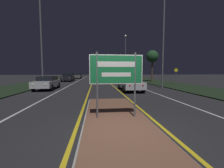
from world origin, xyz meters
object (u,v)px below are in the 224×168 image
at_px(car_receding_0, 130,83).
at_px(car_approaching_1, 68,77).
at_px(streetlight_right_far, 125,51).
at_px(car_approaching_2, 77,76).
at_px(warning_sign, 176,75).
at_px(highway_sign, 116,72).
at_px(car_approaching_0, 47,83).
at_px(car_receding_2, 124,76).
at_px(streetlight_left_near, 41,25).
at_px(streetlight_right_near, 164,19).
at_px(car_receding_1, 116,78).

height_order(car_receding_0, car_approaching_1, car_approaching_1).
relative_size(streetlight_right_far, car_approaching_1, 2.55).
height_order(car_approaching_2, warning_sign, warning_sign).
relative_size(highway_sign, streetlight_right_far, 0.22).
distance_m(streetlight_right_far, car_approaching_0, 25.68).
height_order(highway_sign, car_approaching_0, highway_sign).
height_order(highway_sign, car_receding_2, highway_sign).
distance_m(car_receding_2, car_approaching_0, 21.93).
relative_size(streetlight_left_near, car_approaching_2, 2.69).
bearing_deg(streetlight_right_far, car_approaching_0, -119.57).
bearing_deg(streetlight_left_near, car_approaching_0, -60.09).
bearing_deg(highway_sign, car_approaching_2, 99.27).
xyz_separation_m(streetlight_right_far, car_approaching_1, (-12.55, -8.85, -6.15)).
bearing_deg(streetlight_left_near, warning_sign, 4.29).
distance_m(car_receding_2, warning_sign, 16.31).
bearing_deg(car_approaching_0, streetlight_left_near, 119.91).
xyz_separation_m(streetlight_left_near, car_approaching_2, (1.10, 22.20, -6.11)).
relative_size(streetlight_right_far, car_receding_2, 2.49).
xyz_separation_m(streetlight_left_near, car_receding_2, (12.39, 17.03, -6.05)).
distance_m(streetlight_right_near, car_receding_1, 11.08).
height_order(streetlight_right_far, warning_sign, streetlight_right_far).
distance_m(highway_sign, car_receding_1, 18.32).
height_order(streetlight_left_near, warning_sign, streetlight_left_near).
xyz_separation_m(car_receding_0, car_receding_1, (-0.06, 9.86, 0.02)).
height_order(car_receding_2, car_approaching_0, car_receding_2).
bearing_deg(streetlight_right_near, car_receding_1, 116.97).
xyz_separation_m(car_approaching_0, warning_sign, (15.37, 2.91, 0.71)).
bearing_deg(car_receding_0, streetlight_right_near, 25.72).
height_order(car_approaching_0, car_approaching_2, car_approaching_2).
height_order(streetlight_right_far, car_receding_2, streetlight_right_far).
distance_m(car_receding_1, car_approaching_1, 9.71).
xyz_separation_m(car_receding_1, warning_sign, (7.27, -4.98, 0.64)).
bearing_deg(car_approaching_2, warning_sign, -54.00).
relative_size(car_receding_2, warning_sign, 1.98).
xyz_separation_m(car_receding_1, car_approaching_1, (-8.36, 4.94, -0.01)).
bearing_deg(streetlight_right_near, car_approaching_0, 179.74).
relative_size(streetlight_right_near, car_approaching_2, 2.63).
relative_size(car_receding_0, car_approaching_2, 1.04).
bearing_deg(highway_sign, car_receding_2, 78.83).
xyz_separation_m(streetlight_right_far, car_receding_0, (-4.13, -23.64, -6.17)).
bearing_deg(warning_sign, streetlight_right_near, -137.39).
height_order(car_receding_1, warning_sign, warning_sign).
bearing_deg(streetlight_right_far, streetlight_right_near, -90.40).
xyz_separation_m(streetlight_right_near, car_receding_0, (-3.98, -1.92, -6.60)).
relative_size(highway_sign, car_approaching_1, 0.57).
distance_m(streetlight_right_near, warning_sign, 7.38).
distance_m(streetlight_right_far, warning_sign, 19.79).
relative_size(streetlight_left_near, car_approaching_0, 2.72).
distance_m(car_receding_0, car_receding_1, 9.86).
xyz_separation_m(car_receding_2, car_approaching_2, (-11.29, 5.17, -0.05)).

